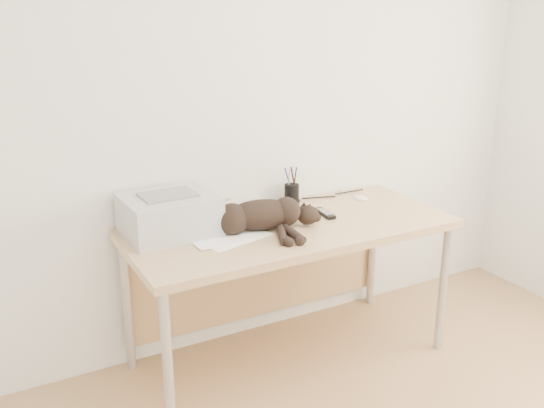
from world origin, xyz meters
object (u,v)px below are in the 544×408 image
cat (257,217)px  mug (223,208)px  pen_cup (292,194)px  desk (282,244)px  printer (169,214)px  mouse (360,196)px

cat → mug: size_ratio=7.29×
mug → pen_cup: (0.41, 0.01, 0.01)m
desk → printer: bearing=171.4°
pen_cup → mug: bearing=-179.2°
printer → mouse: printer is taller
desk → cat: bearing=-156.0°
desk → cat: (-0.18, -0.08, 0.20)m
cat → mouse: (0.72, 0.16, -0.05)m
mug → pen_cup: size_ratio=0.46×
pen_cup → cat: bearing=-141.5°
printer → cat: bearing=-23.2°
printer → pen_cup: bearing=9.0°
mug → mouse: (0.78, -0.11, -0.03)m
printer → pen_cup: size_ratio=2.10×
cat → mouse: size_ratio=6.71×
pen_cup → desk: bearing=-131.0°
printer → mouse: size_ratio=4.19×
printer → pen_cup: pen_cup is taller
printer → mouse: bearing=0.2°
desk → mug: (-0.23, 0.19, 0.18)m
pen_cup → printer: bearing=-171.0°
desk → printer: (-0.55, 0.08, 0.23)m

